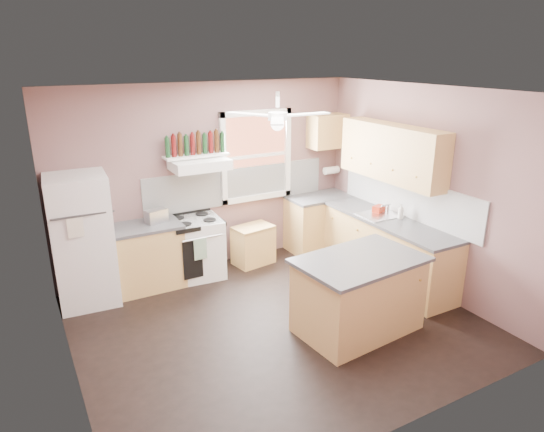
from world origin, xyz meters
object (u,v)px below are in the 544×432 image
stove (195,248)px  island (358,296)px  toaster (156,216)px  refrigerator (83,241)px  cart (253,245)px

stove → island: size_ratio=0.64×
toaster → stove: (0.51, -0.03, -0.56)m
refrigerator → cart: 2.46m
stove → cart: (0.92, -0.01, -0.14)m
cart → island: bearing=-93.7°
refrigerator → cart: (2.40, 0.03, -0.55)m
toaster → island: 2.87m
island → cart: bearing=90.0°
toaster → cart: (1.43, -0.04, -0.70)m
toaster → island: toaster is taller
stove → refrigerator: bearing=-173.4°
toaster → island: (1.64, -2.29, -0.56)m
toaster → stove: 0.76m
island → stove: bearing=111.2°
cart → island: size_ratio=0.43×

